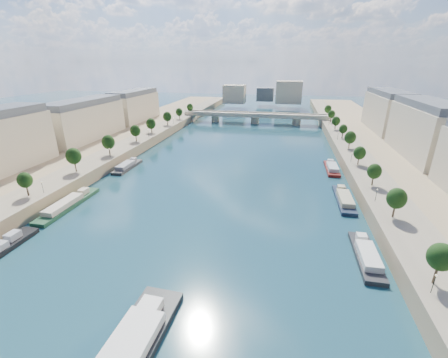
% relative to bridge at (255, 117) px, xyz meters
% --- Properties ---
extents(ground, '(700.00, 700.00, 0.00)m').
position_rel_bridge_xyz_m(ground, '(0.00, -130.49, -5.08)').
color(ground, '#0D2A3B').
rests_on(ground, ground).
extents(quay_left, '(44.00, 520.00, 5.00)m').
position_rel_bridge_xyz_m(quay_left, '(-72.00, -130.49, -2.58)').
color(quay_left, '#9E8460').
rests_on(quay_left, ground).
extents(quay_right, '(44.00, 520.00, 5.00)m').
position_rel_bridge_xyz_m(quay_right, '(72.00, -130.49, -2.58)').
color(quay_right, '#9E8460').
rests_on(quay_right, ground).
extents(pave_left, '(14.00, 520.00, 0.10)m').
position_rel_bridge_xyz_m(pave_left, '(-57.00, -130.49, -0.03)').
color(pave_left, gray).
rests_on(pave_left, quay_left).
extents(pave_right, '(14.00, 520.00, 0.10)m').
position_rel_bridge_xyz_m(pave_right, '(57.00, -130.49, -0.03)').
color(pave_right, gray).
rests_on(pave_right, quay_right).
extents(trees_left, '(4.80, 268.80, 8.26)m').
position_rel_bridge_xyz_m(trees_left, '(-55.00, -128.49, 5.39)').
color(trees_left, '#382B1E').
rests_on(trees_left, ground).
extents(trees_right, '(4.80, 268.80, 8.26)m').
position_rel_bridge_xyz_m(trees_right, '(55.00, -120.49, 5.39)').
color(trees_right, '#382B1E').
rests_on(trees_right, ground).
extents(lamps_left, '(0.36, 200.36, 4.28)m').
position_rel_bridge_xyz_m(lamps_left, '(-52.50, -140.49, 2.70)').
color(lamps_left, black).
rests_on(lamps_left, ground).
extents(lamps_right, '(0.36, 200.36, 4.28)m').
position_rel_bridge_xyz_m(lamps_right, '(52.50, -125.49, 2.70)').
color(lamps_right, black).
rests_on(lamps_right, ground).
extents(buildings_left, '(16.00, 226.00, 23.20)m').
position_rel_bridge_xyz_m(buildings_left, '(-85.00, -118.49, 11.37)').
color(buildings_left, '#C1B494').
rests_on(buildings_left, ground).
extents(skyline, '(79.00, 42.00, 22.00)m').
position_rel_bridge_xyz_m(skyline, '(3.19, 89.03, 9.57)').
color(skyline, '#C1B494').
rests_on(skyline, ground).
extents(bridge, '(112.00, 12.00, 8.15)m').
position_rel_bridge_xyz_m(bridge, '(0.00, 0.00, 0.00)').
color(bridge, '#C1B79E').
rests_on(bridge, ground).
extents(tour_barge, '(9.12, 28.45, 3.82)m').
position_rel_bridge_xyz_m(tour_barge, '(1.07, -205.25, -4.01)').
color(tour_barge, black).
rests_on(tour_barge, ground).
extents(moored_barges_left, '(5.00, 154.57, 3.60)m').
position_rel_bridge_xyz_m(moored_barges_left, '(-45.50, -181.82, -4.24)').
color(moored_barges_left, '#171C33').
rests_on(moored_barges_left, ground).
extents(moored_barges_right, '(5.00, 160.75, 3.60)m').
position_rel_bridge_xyz_m(moored_barges_right, '(45.50, -175.13, -4.24)').
color(moored_barges_right, black).
rests_on(moored_barges_right, ground).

